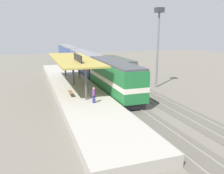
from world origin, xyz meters
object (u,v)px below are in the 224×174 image
Objects in this scene: light_mast at (158,31)px; passenger_carriage_rear at (68,53)px; freight_car at (117,67)px; person_waiting at (86,84)px; person_walking at (79,74)px; platform_bench at (71,92)px; person_boarding at (94,94)px; locomotive at (114,78)px; passenger_carriage_front at (84,62)px.

passenger_carriage_rear is at bearing 102.15° from light_mast.
freight_car is 7.02× the size of person_waiting.
passenger_carriage_rear is 31.09m from person_walking.
person_boarding is at bearing -62.89° from platform_bench.
person_waiting is (2.30, 1.78, 0.51)m from platform_bench.
platform_bench is 0.12× the size of locomotive.
person_waiting is 1.00× the size of person_walking.
freight_car reaches higher than person_boarding.
passenger_carriage_front is at bearing 116.84° from light_mast.
locomotive is 8.44× the size of person_boarding.
person_walking is 1.00× the size of person_boarding.
platform_bench is 0.08× the size of passenger_carriage_rear.
passenger_carriage_front is 11.70× the size of person_walking.
person_boarding is at bearing -100.07° from passenger_carriage_front.
passenger_carriage_rear reaches higher than platform_bench.
person_boarding is (-4.12, -23.21, -0.46)m from passenger_carriage_front.
person_walking is 13.12m from person_boarding.
passenger_carriage_rear is 27.80m from freight_car.
passenger_carriage_front is at bearing 79.93° from person_boarding.
freight_car is 18.75m from person_boarding.
locomotive is 3.75m from person_waiting.
passenger_carriage_front reaches higher than freight_car.
person_boarding is at bearing -146.82° from light_mast.
person_boarding is (-4.12, -44.01, -0.46)m from passenger_carriage_rear.
person_waiting reaches higher than platform_bench.
locomotive reaches higher than platform_bench.
passenger_carriage_rear reaches higher than freight_car.
passenger_carriage_rear reaches higher than person_boarding.
platform_bench is 4.15m from person_boarding.
person_boarding is (1.88, -3.67, 0.51)m from platform_bench.
person_walking is (0.66, 7.62, 0.00)m from person_waiting.
light_mast reaches higher than passenger_carriage_rear.
light_mast is (13.80, 4.13, 7.05)m from platform_bench.
platform_bench is 0.15× the size of light_mast.
freight_car is 7.02× the size of person_boarding.
person_waiting is at bearing 85.63° from person_boarding.
light_mast reaches higher than person_walking.
person_boarding is at bearing -95.35° from passenger_carriage_rear.
locomotive is 10.17m from light_mast.
person_walking is at bearing 72.55° from platform_bench.
locomotive is 0.72× the size of passenger_carriage_front.
person_walking and person_boarding have the same top height.
platform_bench is at bearing -163.35° from light_mast.
person_waiting is 1.00× the size of person_boarding.
person_walking is (-7.65, -3.52, -0.12)m from freight_car.
passenger_carriage_front is (0.00, 18.00, -0.10)m from locomotive.
person_waiting is 5.47m from person_boarding.
freight_car is 11.36m from light_mast.
platform_bench is 0.99× the size of person_walking.
light_mast is at bearing 33.18° from person_boarding.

